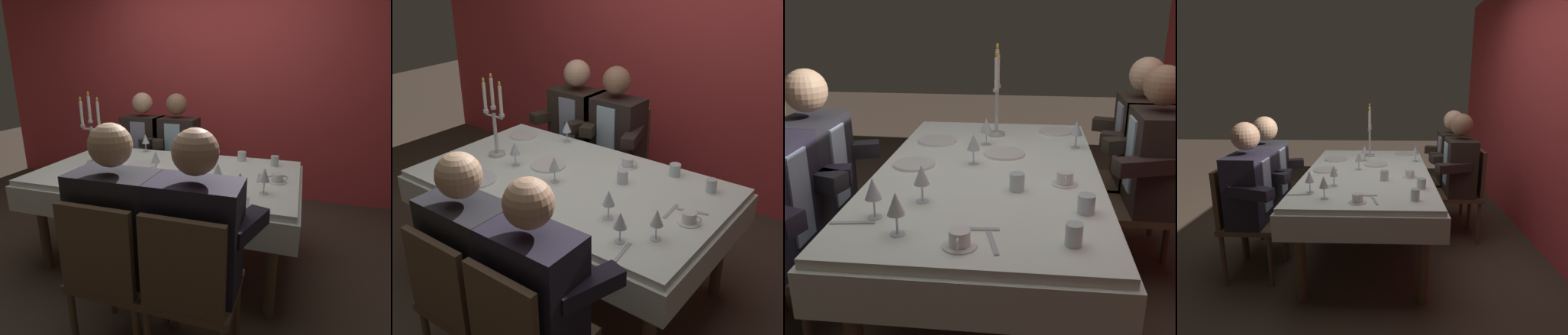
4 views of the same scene
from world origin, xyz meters
The scene contains 26 objects.
ground_plane centered at (0.00, 0.00, 0.00)m, with size 12.00×12.00×0.00m, color #3F3127.
back_wall centered at (0.00, 1.66, 1.35)m, with size 6.00×0.12×2.70m, color #CF3B3F.
dining_table centered at (0.00, 0.00, 0.62)m, with size 1.94×1.14×0.74m.
candelabra centered at (-0.64, -0.01, 0.97)m, with size 0.19×0.11×0.57m.
dinner_plate_0 centered at (-0.75, 0.37, 0.75)m, with size 0.22×0.22×0.01m, color white.
dinner_plate_1 centered at (-0.45, -0.35, 0.75)m, with size 0.24×0.24×0.01m, color white.
dinner_plate_2 centered at (-0.24, 0.07, 0.75)m, with size 0.23×0.23×0.01m, color white.
dinner_plate_3 centered at (-0.01, -0.39, 0.75)m, with size 0.22×0.22×0.01m, color white.
wine_glass_0 centered at (-0.06, -0.08, 0.86)m, with size 0.07×0.07×0.16m.
wine_glass_1 centered at (0.44, -0.24, 0.85)m, with size 0.07×0.07×0.16m.
wine_glass_2 centered at (0.62, -0.39, 0.85)m, with size 0.07×0.07×0.16m.
wine_glass_3 centered at (-0.42, -0.05, 0.85)m, with size 0.07×0.07×0.16m.
wine_glass_4 centered at (-0.41, 0.47, 0.85)m, with size 0.07×0.07×0.16m.
wine_glass_5 centered at (0.74, -0.26, 0.85)m, with size 0.07×0.07×0.16m.
water_tumbler_0 centered at (0.75, 0.36, 0.78)m, with size 0.06×0.06×0.08m, color silver.
water_tumbler_1 centered at (0.48, 0.43, 0.78)m, with size 0.07×0.07×0.08m, color silver.
water_tumbler_2 centered at (0.28, 0.15, 0.78)m, with size 0.07×0.07×0.08m, color silver.
coffee_cup_0 centered at (0.18, 0.37, 0.77)m, with size 0.13×0.12×0.06m.
coffee_cup_1 centered at (0.81, -0.03, 0.77)m, with size 0.13×0.12×0.06m.
fork_0 centered at (0.77, 0.09, 0.74)m, with size 0.17×0.02×0.01m, color #B7B7BC.
fork_1 centered at (0.68, 0.02, 0.74)m, with size 0.17×0.02×0.01m, color #B7B7BC.
spoon_2 centered at (0.68, -0.46, 0.74)m, with size 0.17×0.02×0.01m, color #B7B7BC.
seated_diner_0 centered at (-0.63, 0.89, 0.74)m, with size 0.63×0.48×1.24m.
seated_diner_1 centered at (-0.26, 0.89, 0.74)m, with size 0.63×0.48×1.24m.
seated_diner_2 centered at (0.08, -0.89, 0.74)m, with size 0.63×0.48×1.24m.
seated_diner_3 centered at (0.50, -0.89, 0.74)m, with size 0.63×0.48×1.24m.
Camera 2 is at (1.67, -2.06, 2.05)m, focal length 44.27 mm.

